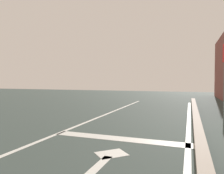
% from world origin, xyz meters
% --- Properties ---
extents(lane_line_center, '(0.12, 20.00, 0.01)m').
position_xyz_m(lane_line_center, '(-0.57, 6.00, 0.00)').
color(lane_line_center, silver).
rests_on(lane_line_center, ground).
extents(lane_line_curbside, '(0.12, 20.00, 0.01)m').
position_xyz_m(lane_line_curbside, '(2.69, 6.00, 0.00)').
color(lane_line_curbside, silver).
rests_on(lane_line_curbside, ground).
extents(stop_bar, '(3.42, 0.40, 0.01)m').
position_xyz_m(stop_bar, '(1.14, 6.57, 0.00)').
color(stop_bar, silver).
rests_on(stop_bar, ground).
extents(lane_arrow_stem, '(0.16, 1.40, 0.01)m').
position_xyz_m(lane_arrow_stem, '(1.31, 4.65, 0.00)').
color(lane_arrow_stem, silver).
rests_on(lane_arrow_stem, ground).
extents(lane_arrow_head, '(0.71, 0.71, 0.01)m').
position_xyz_m(lane_arrow_head, '(1.31, 5.50, 0.00)').
color(lane_arrow_head, silver).
rests_on(lane_arrow_head, ground).
extents(curb_strip, '(0.24, 24.00, 0.14)m').
position_xyz_m(curb_strip, '(2.94, 6.00, 0.07)').
color(curb_strip, '#A69B8C').
rests_on(curb_strip, ground).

